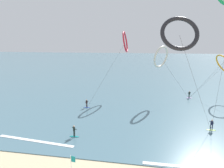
% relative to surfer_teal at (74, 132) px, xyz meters
% --- Properties ---
extents(sea_water, '(400.00, 200.00, 0.08)m').
position_rel_surfer_teal_xyz_m(sea_water, '(3.67, 95.28, -0.78)').
color(sea_water, slate).
rests_on(sea_water, ground).
extents(surfer_teal, '(1.40, 0.73, 1.70)m').
position_rel_surfer_teal_xyz_m(surfer_teal, '(0.00, 0.00, 0.00)').
color(surfer_teal, teal).
rests_on(surfer_teal, ground).
extents(surfer_lime, '(1.40, 0.73, 1.70)m').
position_rel_surfer_teal_xyz_m(surfer_lime, '(19.66, 5.26, 0.00)').
color(surfer_lime, '#8CC62D').
rests_on(surfer_lime, ground).
extents(surfer_violet, '(1.40, 0.71, 1.70)m').
position_rel_surfer_teal_xyz_m(surfer_violet, '(20.20, 22.02, 0.00)').
color(surfer_violet, purple).
rests_on(surfer_violet, ground).
extents(surfer_cobalt, '(1.40, 0.72, 1.70)m').
position_rel_surfer_teal_xyz_m(surfer_cobalt, '(-1.76, 11.76, 0.00)').
color(surfer_cobalt, '#2647B7').
rests_on(surfer_cobalt, ground).
extents(kite_ivory, '(9.31, 5.26, 12.31)m').
position_rel_surfer_teal_xyz_m(kite_ivory, '(12.95, 19.09, 9.05)').
color(kite_ivory, silver).
rests_on(kite_ivory, ground).
extents(kite_charcoal, '(9.03, 8.82, 15.79)m').
position_rel_surfer_teal_xyz_m(kite_charcoal, '(12.72, -2.21, 13.13)').
color(kite_charcoal, black).
rests_on(kite_charcoal, ground).
extents(kite_crimson, '(7.21, 14.48, 15.63)m').
position_rel_surfer_teal_xyz_m(kite_crimson, '(4.73, 23.62, 12.23)').
color(kite_crimson, red).
rests_on(kite_crimson, ground).
extents(beach_flag, '(0.47, 0.08, 2.94)m').
position_rel_surfer_teal_xyz_m(beach_flag, '(2.99, -8.37, 1.13)').
color(beach_flag, silver).
rests_on(beach_flag, ground).
extents(wave_crest_near, '(10.28, 0.51, 0.12)m').
position_rel_surfer_teal_xyz_m(wave_crest_near, '(14.63, -4.30, -0.76)').
color(wave_crest_near, white).
rests_on(wave_crest_near, ground).
extents(wave_crest_mid, '(11.36, 1.60, 0.12)m').
position_rel_surfer_teal_xyz_m(wave_crest_mid, '(-4.80, -1.99, -0.76)').
color(wave_crest_mid, white).
rests_on(wave_crest_mid, ground).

